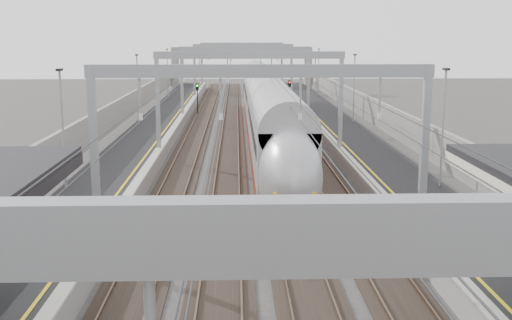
{
  "coord_description": "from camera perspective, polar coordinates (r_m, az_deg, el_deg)",
  "views": [
    {
      "loc": [
        -0.92,
        -2.01,
        8.64
      ],
      "look_at": [
        0.0,
        27.68,
        2.87
      ],
      "focal_mm": 45.0,
      "sensor_mm": 36.0,
      "label": 1
    }
  ],
  "objects": [
    {
      "name": "platform_left",
      "position": [
        48.24,
        -10.19,
        1.1
      ],
      "size": [
        4.0,
        120.0,
        1.0
      ],
      "primitive_type": "cube",
      "color": "black",
      "rests_on": "ground"
    },
    {
      "name": "platform_right",
      "position": [
        48.54,
        8.84,
        1.2
      ],
      "size": [
        4.0,
        120.0,
        1.0
      ],
      "primitive_type": "cube",
      "color": "black",
      "rests_on": "ground"
    },
    {
      "name": "tracks",
      "position": [
        47.8,
        -0.64,
        0.63
      ],
      "size": [
        11.4,
        140.0,
        0.2
      ],
      "color": "black",
      "rests_on": "ground"
    },
    {
      "name": "overhead_line",
      "position": [
        53.7,
        -0.8,
        8.32
      ],
      "size": [
        13.0,
        140.0,
        6.6
      ],
      "color": "gray",
      "rests_on": "platform_left"
    },
    {
      "name": "overbridge",
      "position": [
        102.07,
        -1.27,
        9.11
      ],
      "size": [
        22.0,
        2.2,
        6.9
      ],
      "color": "slate",
      "rests_on": "ground"
    },
    {
      "name": "wall_left",
      "position": [
        48.64,
        -13.97,
        2.34
      ],
      "size": [
        0.3,
        120.0,
        3.2
      ],
      "primitive_type": "cube",
      "color": "slate",
      "rests_on": "ground"
    },
    {
      "name": "wall_right",
      "position": [
        49.06,
        12.56,
        2.47
      ],
      "size": [
        0.3,
        120.0,
        3.2
      ],
      "primitive_type": "cube",
      "color": "slate",
      "rests_on": "ground"
    },
    {
      "name": "train",
      "position": [
        51.11,
        0.96,
        3.8
      ],
      "size": [
        2.91,
        53.08,
        4.6
      ],
      "color": "maroon",
      "rests_on": "ground"
    },
    {
      "name": "signal_green",
      "position": [
        71.37,
        -5.23,
        5.94
      ],
      "size": [
        0.32,
        0.32,
        3.48
      ],
      "color": "black",
      "rests_on": "ground"
    },
    {
      "name": "signal_red_near",
      "position": [
        68.77,
        1.68,
        5.79
      ],
      "size": [
        0.32,
        0.32,
        3.48
      ],
      "color": "black",
      "rests_on": "ground"
    },
    {
      "name": "signal_red_far",
      "position": [
        76.34,
        3.0,
        6.29
      ],
      "size": [
        0.32,
        0.32,
        3.48
      ],
      "color": "black",
      "rests_on": "ground"
    }
  ]
}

